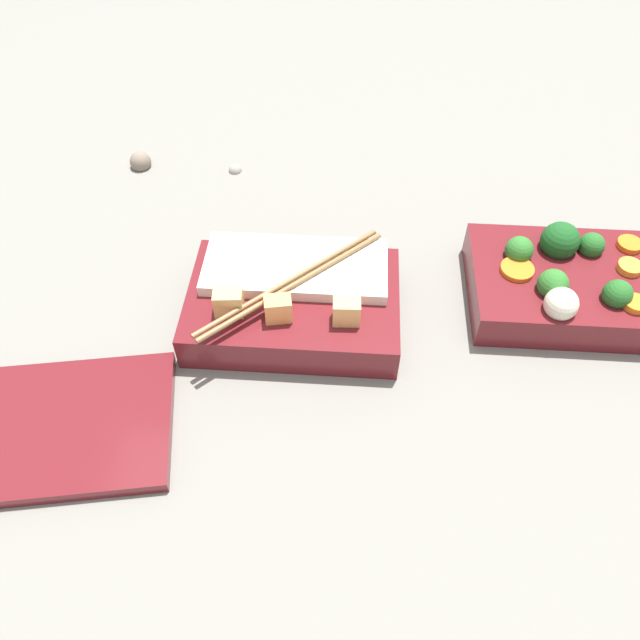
# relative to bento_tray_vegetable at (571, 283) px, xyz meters

# --- Properties ---
(ground_plane) EXTENTS (3.00, 3.00, 0.00)m
(ground_plane) POSITION_rel_bento_tray_vegetable_xyz_m (0.14, 0.03, -0.02)
(ground_plane) COLOR slate
(bento_tray_vegetable) EXTENTS (0.21, 0.14, 0.07)m
(bento_tray_vegetable) POSITION_rel_bento_tray_vegetable_xyz_m (0.00, 0.00, 0.00)
(bento_tray_vegetable) COLOR maroon
(bento_tray_vegetable) RESTS_ON ground_plane
(bento_tray_rice) EXTENTS (0.21, 0.16, 0.06)m
(bento_tray_rice) POSITION_rel_bento_tray_vegetable_xyz_m (0.28, 0.04, 0.00)
(bento_tray_rice) COLOR maroon
(bento_tray_rice) RESTS_ON ground_plane
(bento_lid) EXTENTS (0.22, 0.17, 0.01)m
(bento_lid) POSITION_rel_bento_tray_vegetable_xyz_m (0.47, 0.19, -0.02)
(bento_lid) COLOR maroon
(bento_lid) RESTS_ON ground_plane
(pebble_0) EXTENTS (0.02, 0.02, 0.02)m
(pebble_0) POSITION_rel_bento_tray_vegetable_xyz_m (0.38, -0.20, -0.02)
(pebble_0) COLOR gray
(pebble_0) RESTS_ON ground_plane
(pebble_2) EXTENTS (0.03, 0.03, 0.03)m
(pebble_2) POSITION_rel_bento_tray_vegetable_xyz_m (0.50, -0.20, -0.02)
(pebble_2) COLOR #7A6B5B
(pebble_2) RESTS_ON ground_plane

